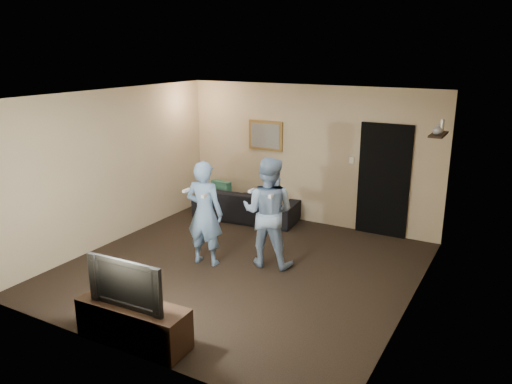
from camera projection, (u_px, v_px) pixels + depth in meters
The scene contains 19 objects.
ground at pixel (241, 268), 7.61m from camera, with size 5.00×5.00×0.00m, color black.
ceiling at pixel (239, 96), 6.89m from camera, with size 5.00×5.00×0.04m, color silver.
wall_back at pixel (308, 155), 9.35m from camera, with size 5.00×0.04×2.60m, color tan.
wall_front at pixel (115, 242), 5.15m from camera, with size 5.00×0.04×2.60m, color tan.
wall_left at pixel (113, 167), 8.42m from camera, with size 0.04×5.00×2.60m, color tan.
wall_right at pixel (415, 213), 6.08m from camera, with size 0.04×5.00×2.60m, color tan.
sofa at pixel (246, 205), 9.73m from camera, with size 2.01×0.79×0.59m, color black.
throw_pillow at pixel (221, 191), 9.94m from camera, with size 0.42×0.13×0.42m, color #1A4E3B.
painting_frame at pixel (266, 136), 9.66m from camera, with size 0.72×0.05×0.57m, color olive.
painting_canvas at pixel (265, 136), 9.64m from camera, with size 0.62×0.01×0.47m, color slate.
doorway at pixel (384, 181), 8.72m from camera, with size 0.90×0.06×2.00m, color black.
light_switch at pixel (352, 160), 8.93m from camera, with size 0.08×0.02×0.12m, color silver.
wall_shelf at pixel (438, 134), 7.45m from camera, with size 0.20×0.60×0.03m, color black.
shelf_vase at pixel (438, 129), 7.33m from camera, with size 0.15×0.15×0.15m, color #A0A0A5.
shelf_figurine at pixel (442, 125), 7.64m from camera, with size 0.06×0.06×0.18m, color silver.
tv_console at pixel (134, 323), 5.62m from camera, with size 1.33×0.43×0.48m, color black.
television at pixel (131, 281), 5.48m from camera, with size 0.98×0.13×0.57m, color black.
wii_player_left at pixel (205, 213), 7.58m from camera, with size 0.64×0.52×1.63m.
wii_player_right at pixel (268, 212), 7.53m from camera, with size 0.92×0.77×1.69m.
Camera 1 is at (3.62, -5.98, 3.24)m, focal length 35.00 mm.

